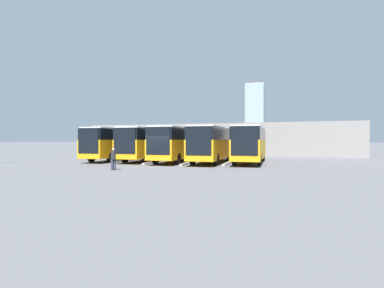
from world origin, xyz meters
name	(u,v)px	position (x,y,z in m)	size (l,w,h in m)	color
ground_plane	(157,166)	(0.00, 0.00, 0.00)	(600.00, 600.00, 0.00)	#5B5B60
bus_0	(250,143)	(-7.02, -5.70, 1.89)	(2.84, 10.68, 3.40)	orange
curb_divider_0	(229,163)	(-5.26, -4.13, 0.07)	(0.24, 5.51, 0.15)	#B2B2AD
bus_1	(212,143)	(-3.51, -4.91, 1.89)	(2.84, 10.68, 3.40)	orange
curb_divider_1	(190,163)	(-1.75, -3.35, 0.07)	(0.24, 5.51, 0.15)	#B2B2AD
bus_2	(178,143)	(0.00, -4.88, 1.89)	(2.84, 10.68, 3.40)	orange
curb_divider_2	(155,162)	(1.75, -3.31, 0.07)	(0.24, 5.51, 0.15)	#B2B2AD
bus_3	(149,143)	(3.51, -5.44, 1.89)	(2.84, 10.68, 3.40)	orange
curb_divider_3	(127,161)	(5.26, -3.88, 0.07)	(0.24, 5.51, 0.15)	#B2B2AD
bus_4	(118,143)	(7.02, -5.05, 1.89)	(2.84, 10.68, 3.40)	orange
pedestrian	(113,158)	(1.45, 4.37, 0.86)	(0.49, 0.49, 1.60)	#38384C
station_building	(221,139)	(0.00, -23.91, 2.29)	(39.16, 15.76, 4.53)	gray
office_tower	(255,113)	(16.54, -216.47, 23.76)	(14.06, 14.06, 48.71)	#93A8B7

